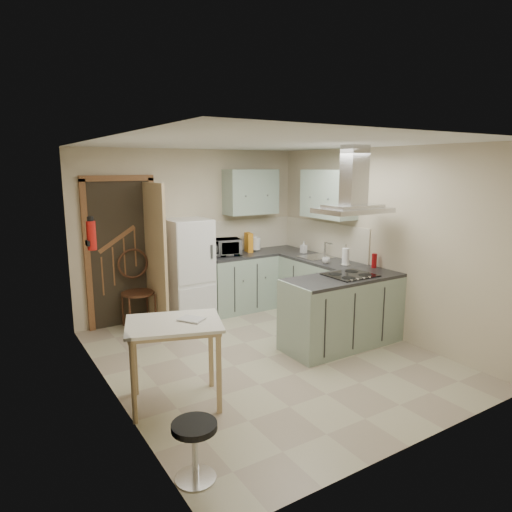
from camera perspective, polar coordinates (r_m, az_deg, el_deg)
floor at (r=5.60m, az=1.44°, el=-12.52°), size 4.20×4.20×0.00m
ceiling at (r=5.14m, az=1.58°, el=13.94°), size 4.20×4.20×0.00m
back_wall at (r=7.05m, az=-8.00°, el=2.90°), size 3.60×0.00×3.60m
left_wall at (r=4.51m, az=-17.92°, el=-2.22°), size 0.00×4.20×4.20m
right_wall at (r=6.39m, az=15.08°, el=1.77°), size 0.00×4.20×4.20m
doorway at (r=6.68m, az=-16.47°, el=0.36°), size 1.10×0.12×2.10m
fridge at (r=6.79m, az=-8.38°, el=-1.72°), size 0.60×0.60×1.50m
counter_back at (r=7.24m, az=-2.07°, el=-3.24°), size 1.08×0.60×0.90m
counter_right at (r=7.16m, az=6.50°, el=-3.47°), size 0.60×1.95×0.90m
splashback at (r=7.49m, az=-1.23°, el=2.72°), size 1.68×0.02×0.50m
wall_cabinet_back at (r=7.28m, az=-0.65°, el=8.02°), size 0.85×0.35×0.70m
wall_cabinet_right at (r=6.81m, az=9.05°, el=7.66°), size 0.35×0.90×0.70m
peninsula at (r=5.91m, az=10.81°, el=-6.77°), size 1.55×0.65×0.90m
hob at (r=5.86m, az=11.69°, el=-2.34°), size 0.58×0.50×0.01m
extractor_hood at (r=5.73m, az=12.01°, el=5.61°), size 0.90×0.55×0.10m
sink at (r=6.92m, az=7.49°, el=-0.13°), size 0.45×0.40×0.01m
fire_extinguisher at (r=5.34m, az=-19.88°, el=2.42°), size 0.10×0.10×0.32m
drop_leaf_table at (r=4.52m, az=-10.08°, el=-13.05°), size 1.04×0.90×0.82m
bentwood_chair at (r=6.62m, az=-14.52°, el=-4.50°), size 0.45×0.45×1.01m
stool at (r=3.62m, az=-7.64°, el=-23.01°), size 0.38×0.38×0.45m
microwave at (r=7.01m, az=-3.92°, el=1.11°), size 0.53×0.42×0.26m
kettle at (r=7.39m, az=-0.07°, el=1.58°), size 0.20×0.20×0.24m
cereal_box at (r=7.28m, az=-0.92°, el=1.71°), size 0.12×0.22×0.31m
soap_bottle at (r=7.25m, az=5.97°, el=1.10°), size 0.09×0.09×0.18m
paper_towel at (r=6.42m, az=11.14°, el=-0.05°), size 0.12×0.12×0.25m
cup at (r=6.50m, az=8.76°, el=-0.56°), size 0.13×0.13×0.09m
red_bottle at (r=6.36m, az=14.56°, el=-0.57°), size 0.07×0.07×0.19m
book at (r=4.31m, az=-8.68°, el=-7.62°), size 0.27×0.28×0.10m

